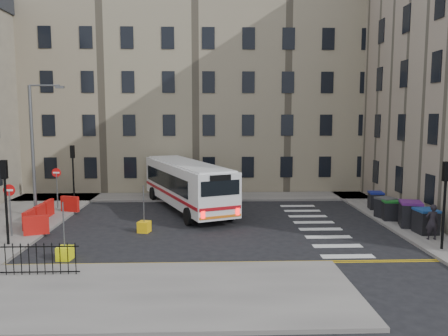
{
  "coord_description": "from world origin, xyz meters",
  "views": [
    {
      "loc": [
        -2.29,
        -24.92,
        6.3
      ],
      "look_at": [
        -1.28,
        2.94,
        3.0
      ],
      "focal_mm": 35.0,
      "sensor_mm": 36.0,
      "label": 1
    }
  ],
  "objects": [
    {
      "name": "streetlamp",
      "position": [
        -13.0,
        2.0,
        4.34
      ],
      "size": [
        0.5,
        0.22,
        8.14
      ],
      "color": "#595B5E",
      "rests_on": "pavement_west"
    },
    {
      "name": "wheelie_bin_b",
      "position": [
        9.0,
        -1.38,
        0.88
      ],
      "size": [
        1.44,
        1.56,
        1.44
      ],
      "rotation": [
        0.0,
        0.0,
        -0.27
      ],
      "color": "black",
      "rests_on": "pavement_east"
    },
    {
      "name": "wheelie_bin_e",
      "position": [
        8.88,
        3.36,
        0.73
      ],
      "size": [
        1.05,
        1.16,
        1.15
      ],
      "rotation": [
        0.0,
        0.0,
        -0.15
      ],
      "color": "black",
      "rests_on": "pavement_east"
    },
    {
      "name": "pavement_north",
      "position": [
        -6.0,
        8.6,
        0.07
      ],
      "size": [
        36.0,
        3.2,
        0.15
      ],
      "primitive_type": "cube",
      "color": "slate",
      "rests_on": "ground"
    },
    {
      "name": "terrace_north",
      "position": [
        -7.0,
        15.5,
        8.62
      ],
      "size": [
        38.3,
        10.8,
        17.2
      ],
      "color": "gray",
      "rests_on": "ground"
    },
    {
      "name": "bollard_yellow",
      "position": [
        -5.82,
        -1.48,
        0.3
      ],
      "size": [
        0.74,
        0.74,
        0.6
      ],
      "primitive_type": "cube",
      "rotation": [
        0.0,
        0.0,
        -0.28
      ],
      "color": "yellow",
      "rests_on": "ground"
    },
    {
      "name": "pavement_sw",
      "position": [
        -7.0,
        -10.0,
        0.07
      ],
      "size": [
        20.0,
        6.0,
        0.15
      ],
      "primitive_type": "cube",
      "color": "slate",
      "rests_on": "ground"
    },
    {
      "name": "pavement_east",
      "position": [
        9.0,
        4.0,
        0.07
      ],
      "size": [
        2.4,
        26.0,
        0.15
      ],
      "primitive_type": "cube",
      "color": "slate",
      "rests_on": "ground"
    },
    {
      "name": "pedestrian",
      "position": [
        8.91,
        -3.93,
        1.05
      ],
      "size": [
        0.66,
        0.44,
        1.79
      ],
      "primitive_type": "imported",
      "rotation": [
        0.0,
        0.0,
        3.12
      ],
      "color": "black",
      "rests_on": "pavement_east"
    },
    {
      "name": "traffic_light_east",
      "position": [
        8.6,
        -5.5,
        2.87
      ],
      "size": [
        0.28,
        0.22,
        4.1
      ],
      "color": "black",
      "rests_on": "pavement_east"
    },
    {
      "name": "pavement_west",
      "position": [
        -14.0,
        1.0,
        0.07
      ],
      "size": [
        6.0,
        22.0,
        0.15
      ],
      "primitive_type": "cube",
      "color": "slate",
      "rests_on": "ground"
    },
    {
      "name": "wheelie_bin_d",
      "position": [
        8.54,
        0.85,
        0.77
      ],
      "size": [
        1.3,
        1.39,
        1.23
      ],
      "rotation": [
        0.0,
        0.0,
        0.36
      ],
      "color": "black",
      "rests_on": "pavement_east"
    },
    {
      "name": "wheelie_bin_a",
      "position": [
        9.19,
        -2.76,
        0.81
      ],
      "size": [
        1.07,
        1.22,
        1.3
      ],
      "rotation": [
        0.0,
        0.0,
        0.04
      ],
      "color": "black",
      "rests_on": "pavement_east"
    },
    {
      "name": "traffic_light_sw",
      "position": [
        -12.0,
        -4.0,
        2.87
      ],
      "size": [
        0.28,
        0.22,
        4.1
      ],
      "color": "black",
      "rests_on": "pavement_west"
    },
    {
      "name": "bus",
      "position": [
        -3.78,
        4.27,
        1.82
      ],
      "size": [
        6.73,
        11.7,
        3.15
      ],
      "rotation": [
        0.0,
        0.0,
        0.38
      ],
      "color": "silver",
      "rests_on": "ground"
    },
    {
      "name": "traffic_light_nw",
      "position": [
        -12.0,
        6.5,
        2.87
      ],
      "size": [
        0.28,
        0.22,
        4.1
      ],
      "color": "black",
      "rests_on": "pavement_west"
    },
    {
      "name": "no_entry_south",
      "position": [
        -12.5,
        -2.5,
        2.08
      ],
      "size": [
        0.6,
        0.08,
        3.0
      ],
      "color": "#595B5E",
      "rests_on": "pavement_west"
    },
    {
      "name": "roadworks_barriers",
      "position": [
        -11.84,
        0.5,
        0.65
      ],
      "size": [
        1.66,
        6.26,
        1.0
      ],
      "color": "red",
      "rests_on": "pavement_west"
    },
    {
      "name": "bollard_chevron",
      "position": [
        -8.64,
        -6.0,
        0.3
      ],
      "size": [
        0.67,
        0.67,
        0.6
      ],
      "primitive_type": "cube",
      "rotation": [
        0.0,
        0.0,
        -0.13
      ],
      "color": "#EAEF0E",
      "rests_on": "ground"
    },
    {
      "name": "wheelie_bin_c",
      "position": [
        8.57,
        0.35,
        0.75
      ],
      "size": [
        1.06,
        1.18,
        1.19
      ],
      "rotation": [
        0.0,
        0.0,
        -0.12
      ],
      "color": "black",
      "rests_on": "pavement_east"
    },
    {
      "name": "ground",
      "position": [
        0.0,
        0.0,
        0.0
      ],
      "size": [
        120.0,
        120.0,
        0.0
      ],
      "primitive_type": "plane",
      "color": "black",
      "rests_on": "ground"
    },
    {
      "name": "no_entry_north",
      "position": [
        -12.5,
        4.5,
        2.08
      ],
      "size": [
        0.6,
        0.08,
        3.0
      ],
      "color": "#595B5E",
      "rests_on": "pavement_west"
    }
  ]
}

